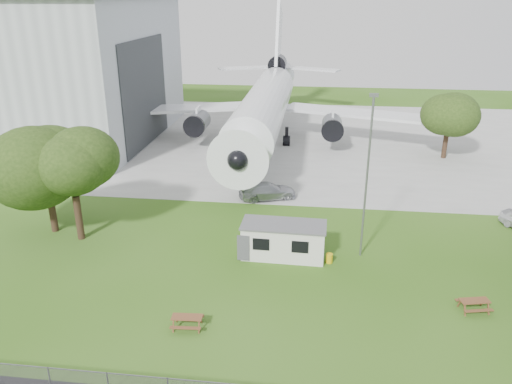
# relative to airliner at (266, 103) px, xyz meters

# --- Properties ---
(ground) EXTENTS (160.00, 160.00, 0.00)m
(ground) POSITION_rel_airliner_xyz_m (2.00, -35.86, -5.27)
(ground) COLOR #4C7328
(concrete_apron) EXTENTS (120.00, 46.00, 0.03)m
(concrete_apron) POSITION_rel_airliner_xyz_m (2.00, 2.14, -5.25)
(concrete_apron) COLOR #B7B7B2
(concrete_apron) RESTS_ON ground
(airliner) EXTENTS (46.36, 47.73, 17.69)m
(airliner) POSITION_rel_airliner_xyz_m (0.00, 0.00, 0.00)
(airliner) COLOR white
(airliner) RESTS_ON ground
(site_cabin) EXTENTS (6.79, 2.87, 2.62)m
(site_cabin) POSITION_rel_airliner_xyz_m (4.48, -30.46, -3.96)
(site_cabin) COLOR silver
(site_cabin) RESTS_ON ground
(picnic_west) EXTENTS (1.89, 1.61, 0.76)m
(picnic_west) POSITION_rel_airliner_xyz_m (-0.50, -39.78, -5.27)
(picnic_west) COLOR brown
(picnic_west) RESTS_ON ground
(picnic_east) EXTENTS (2.08, 1.85, 0.76)m
(picnic_east) POSITION_rel_airliner_xyz_m (16.62, -36.00, -5.27)
(picnic_east) COLOR brown
(picnic_east) RESTS_ON ground
(lamp_mast) EXTENTS (0.16, 0.16, 12.00)m
(lamp_mast) POSITION_rel_airliner_xyz_m (10.20, -29.66, 0.73)
(lamp_mast) COLOR slate
(lamp_mast) RESTS_ON ground
(tree_west_big) EXTENTS (7.82, 7.82, 9.72)m
(tree_west_big) POSITION_rel_airliner_xyz_m (-14.57, -28.48, 0.53)
(tree_west_big) COLOR #382619
(tree_west_big) RESTS_ON ground
(tree_west_small) EXTENTS (6.00, 6.00, 9.26)m
(tree_west_small) POSITION_rel_airliner_xyz_m (-11.80, -29.54, 0.97)
(tree_west_small) COLOR #382619
(tree_west_small) RESTS_ON ground
(tree_far_apron) EXTENTS (6.51, 6.51, 8.01)m
(tree_far_apron) POSITION_rel_airliner_xyz_m (21.79, -4.12, -0.53)
(tree_far_apron) COLOR #382619
(tree_far_apron) RESTS_ON ground
(car_apron_van) EXTENTS (5.87, 3.94, 1.58)m
(car_apron_van) POSITION_rel_airliner_xyz_m (2.17, -19.42, -4.48)
(car_apron_van) COLOR silver
(car_apron_van) RESTS_ON ground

